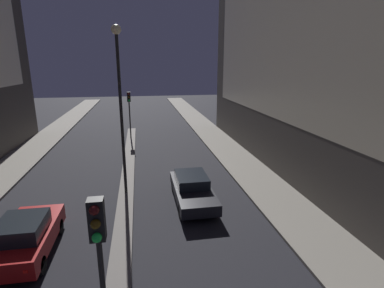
# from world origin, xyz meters

# --- Properties ---
(median_strip) EXTENTS (0.82, 30.41, 0.15)m
(median_strip) POSITION_xyz_m (0.00, 16.21, 0.07)
(median_strip) COLOR #66605B
(median_strip) RESTS_ON ground
(traffic_light_near) EXTENTS (0.32, 0.42, 4.35)m
(traffic_light_near) POSITION_xyz_m (0.00, 4.29, 3.34)
(traffic_light_near) COLOR black
(traffic_light_near) RESTS_ON median_strip
(traffic_light_mid) EXTENTS (0.32, 0.42, 4.35)m
(traffic_light_mid) POSITION_xyz_m (0.00, 27.09, 3.34)
(traffic_light_mid) COLOR black
(traffic_light_mid) RESTS_ON median_strip
(street_lamp) EXTENTS (0.48, 0.48, 8.73)m
(street_lamp) POSITION_xyz_m (0.00, 14.42, 5.80)
(street_lamp) COLOR black
(street_lamp) RESTS_ON median_strip
(car_left_lane) EXTENTS (1.84, 4.16, 1.59)m
(car_left_lane) POSITION_xyz_m (-3.49, 9.52, 0.80)
(car_left_lane) COLOR maroon
(car_left_lane) RESTS_ON ground
(car_right_lane) EXTENTS (1.87, 4.82, 1.39)m
(car_right_lane) POSITION_xyz_m (3.49, 12.96, 0.72)
(car_right_lane) COLOR black
(car_right_lane) RESTS_ON ground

